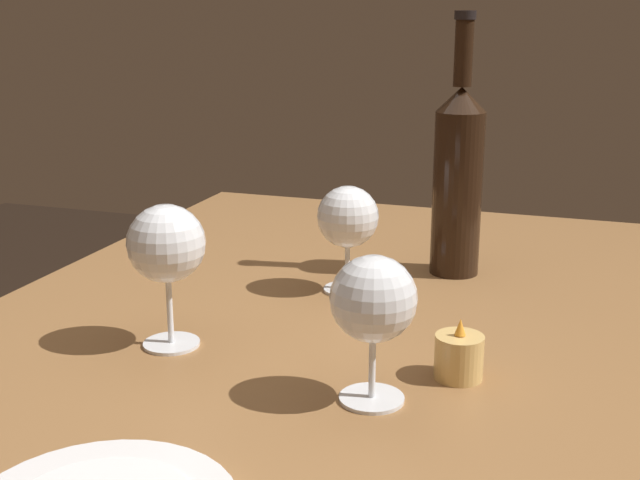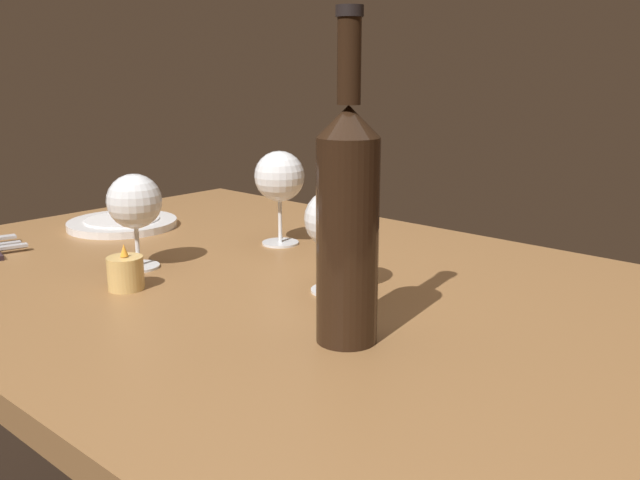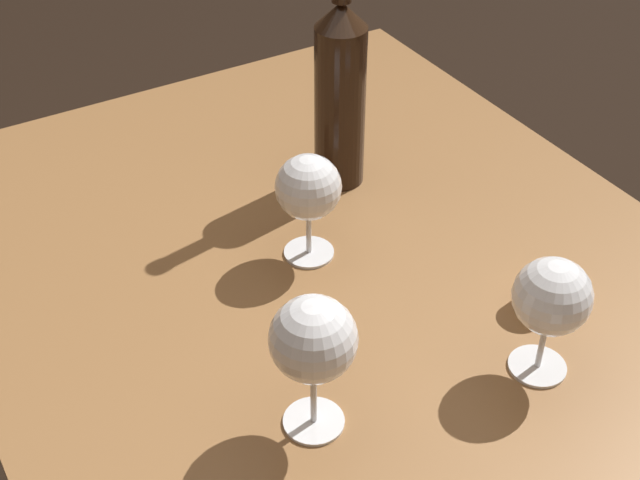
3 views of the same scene
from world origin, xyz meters
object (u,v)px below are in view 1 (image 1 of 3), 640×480
Objects in this scene: votive_candle at (459,358)px; wine_glass_left at (348,219)px; wine_glass_right at (166,246)px; wine_glass_centre at (373,301)px; wine_bottle at (458,176)px.

wine_glass_left is at bearing -139.96° from votive_candle.
wine_glass_right is 1.11× the size of wine_glass_centre.
wine_glass_right is at bearing -86.62° from votive_candle.
wine_glass_centre is at bearing -42.57° from votive_candle.
wine_bottle is (-0.44, 0.01, 0.04)m from wine_glass_centre.
wine_glass_left is 0.98× the size of wine_glass_centre.
wine_bottle is at bearing -169.47° from votive_candle.
wine_bottle reaches higher than wine_glass_centre.
wine_glass_left is at bearing -44.17° from wine_bottle.
wine_glass_centre is 2.26× the size of votive_candle.
votive_candle is at bearing 93.38° from wine_glass_right.
wine_bottle is at bearing 179.14° from wine_glass_centre.
wine_glass_right is 2.51× the size of votive_candle.
wine_glass_right is 0.46m from wine_bottle.
wine_glass_left is 0.33m from wine_glass_centre.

